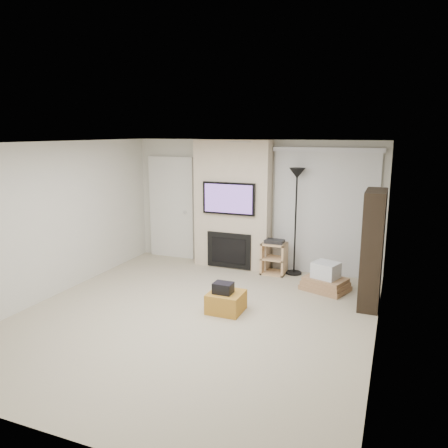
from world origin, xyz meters
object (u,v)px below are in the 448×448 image
at_px(ottoman, 226,302).
at_px(box_stack, 325,280).
at_px(floor_lamp, 297,191).
at_px(av_stand, 274,256).
at_px(bookshelf, 372,249).

relative_size(ottoman, box_stack, 0.57).
relative_size(floor_lamp, av_stand, 3.04).
height_order(av_stand, box_stack, av_stand).
distance_m(ottoman, box_stack, 1.92).
xyz_separation_m(av_stand, bookshelf, (1.79, -0.95, 0.55)).
relative_size(floor_lamp, box_stack, 2.29).
height_order(box_stack, bookshelf, bookshelf).
bearing_deg(ottoman, floor_lamp, 75.66).
relative_size(floor_lamp, bookshelf, 1.11).
bearing_deg(ottoman, box_stack, 49.68).
xyz_separation_m(ottoman, box_stack, (1.24, 1.46, 0.04)).
bearing_deg(bookshelf, box_stack, 151.23).
distance_m(av_stand, box_stack, 1.20).
distance_m(floor_lamp, av_stand, 1.29).
xyz_separation_m(floor_lamp, bookshelf, (1.43, -1.08, -0.68)).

